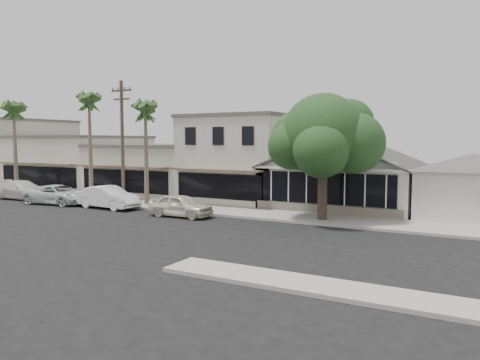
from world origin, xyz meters
The scene contains 18 objects.
ground centered at (0.00, 0.00, 0.00)m, with size 140.00×140.00×0.00m, color black.
sidewalk_north centered at (-8.00, 6.75, 0.07)m, with size 90.00×3.50×0.15m, color #9E9991.
sidewalk_south centered at (14.00, -5.80, 0.07)m, with size 20.00×1.80×0.15m, color #9E9991.
corner_shop centered at (5.00, 12.47, 2.62)m, with size 10.40×8.60×5.10m.
side_cottage centered at (13.20, 11.50, 1.50)m, with size 6.00×6.00×3.00m, color white.
row_building_near centered at (-3.00, 13.50, 3.25)m, with size 8.00×10.00×6.50m, color silver.
row_building_midnear centered at (-12.00, 13.50, 2.10)m, with size 10.00×10.00×4.20m, color silver.
row_building_midfar centered at (-22.50, 13.50, 2.50)m, with size 11.00×10.00×5.00m, color silver.
row_building_far centered at (-33.50, 13.50, 3.40)m, with size 11.00×10.00×6.80m, color silver.
utility_pole centered at (-9.00, 5.20, 4.79)m, with size 1.80×0.24×9.00m.
car_0 centered at (-2.79, 3.63, 0.72)m, with size 1.70×4.22×1.44m, color silver.
car_1 centered at (-9.36, 4.07, 0.79)m, with size 1.68×4.82×1.59m, color white.
car_2 centered at (-14.36, 3.91, 0.72)m, with size 2.39×5.18×1.44m, color silver.
car_3 centered at (-19.36, 4.49, 0.76)m, with size 2.14×5.26×1.53m, color silver.
shade_tree centered at (5.52, 6.43, 4.95)m, with size 6.78×6.13×7.52m.
palm_east centered at (-8.00, 6.56, 6.92)m, with size 3.39×3.39×8.09m.
palm_mid centered at (-13.49, 6.40, 7.71)m, with size 2.84×2.84×8.95m.
palm_west centered at (-22.35, 6.16, 7.38)m, with size 3.23×3.23×8.63m.
Camera 1 is at (14.58, -19.92, 4.79)m, focal length 35.00 mm.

